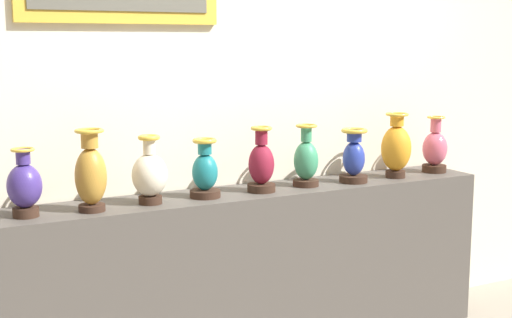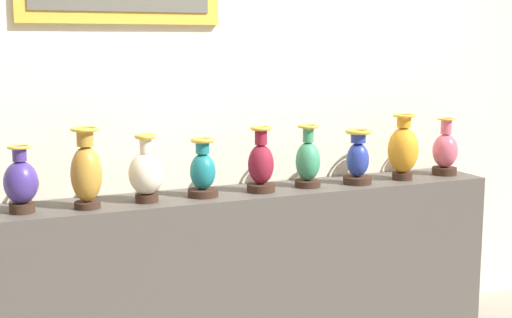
# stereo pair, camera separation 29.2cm
# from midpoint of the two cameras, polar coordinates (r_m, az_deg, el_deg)

# --- Properties ---
(display_shelf) EXTENTS (2.72, 0.39, 0.89)m
(display_shelf) POSITION_cam_midpoint_polar(r_m,az_deg,el_deg) (3.93, 2.15, -8.87)
(display_shelf) COLOR #4C4742
(display_shelf) RESTS_ON ground_plane
(back_wall) EXTENTS (4.69, 0.14, 2.94)m
(back_wall) POSITION_cam_midpoint_polar(r_m,az_deg,el_deg) (3.97, 0.52, 6.54)
(back_wall) COLOR beige
(back_wall) RESTS_ON ground_plane
(vase_indigo) EXTENTS (0.15, 0.15, 0.31)m
(vase_indigo) POSITION_cam_midpoint_polar(r_m,az_deg,el_deg) (3.42, -15.77, -1.83)
(vase_indigo) COLOR #382319
(vase_indigo) RESTS_ON display_shelf
(vase_ochre) EXTENTS (0.15, 0.15, 0.38)m
(vase_ochre) POSITION_cam_midpoint_polar(r_m,az_deg,el_deg) (3.43, -10.91, -1.01)
(vase_ochre) COLOR #382319
(vase_ochre) RESTS_ON display_shelf
(vase_ivory) EXTENTS (0.17, 0.17, 0.33)m
(vase_ivory) POSITION_cam_midpoint_polar(r_m,az_deg,el_deg) (3.53, -6.34, -1.11)
(vase_ivory) COLOR #382319
(vase_ivory) RESTS_ON display_shelf
(vase_teal) EXTENTS (0.16, 0.16, 0.30)m
(vase_teal) POSITION_cam_midpoint_polar(r_m,az_deg,el_deg) (3.64, -1.94, -1.01)
(vase_teal) COLOR #382319
(vase_teal) RESTS_ON display_shelf
(vase_burgundy) EXTENTS (0.15, 0.15, 0.34)m
(vase_burgundy) POSITION_cam_midpoint_polar(r_m,az_deg,el_deg) (3.76, 2.62, -0.48)
(vase_burgundy) COLOR #382319
(vase_burgundy) RESTS_ON display_shelf
(vase_jade) EXTENTS (0.14, 0.14, 0.34)m
(vase_jade) POSITION_cam_midpoint_polar(r_m,az_deg,el_deg) (3.91, 6.26, -0.20)
(vase_jade) COLOR #382319
(vase_jade) RESTS_ON display_shelf
(vase_cobalt) EXTENTS (0.16, 0.16, 0.30)m
(vase_cobalt) POSITION_cam_midpoint_polar(r_m,az_deg,el_deg) (4.03, 10.10, -0.01)
(vase_cobalt) COLOR #382319
(vase_cobalt) RESTS_ON display_shelf
(vase_amber) EXTENTS (0.17, 0.17, 0.37)m
(vase_amber) POSITION_cam_midpoint_polar(r_m,az_deg,el_deg) (4.20, 13.50, 0.74)
(vase_amber) COLOR #382319
(vase_amber) RESTS_ON display_shelf
(vase_rose) EXTENTS (0.15, 0.15, 0.34)m
(vase_rose) POSITION_cam_midpoint_polar(r_m,az_deg,el_deg) (4.43, 16.55, 0.56)
(vase_rose) COLOR #382319
(vase_rose) RESTS_ON display_shelf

